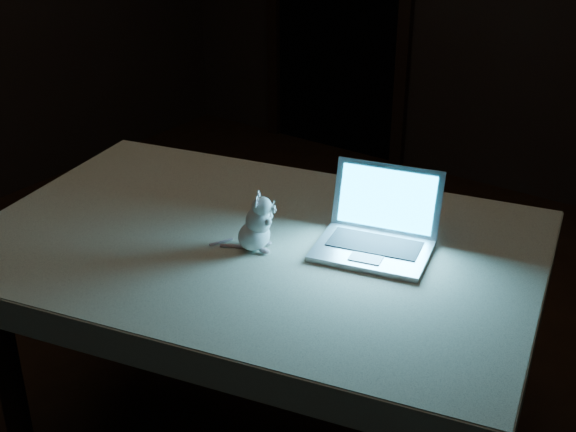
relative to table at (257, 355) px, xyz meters
The scene contains 5 objects.
floor 0.50m from the table, 154.43° to the left, with size 5.00×5.00×0.00m, color black.
table is the anchor object (origin of this frame).
tablecloth 0.38m from the table, 35.71° to the left, with size 1.65×1.09×0.10m, color beige, non-canonical shape.
laptop 0.64m from the table, 20.65° to the left, with size 0.32×0.28×0.22m, color #BBBBBF, non-canonical shape.
plush_mouse 0.51m from the table, 52.37° to the right, with size 0.13×0.13×0.17m, color silver, non-canonical shape.
Camera 1 is at (1.50, -1.70, 1.91)m, focal length 48.00 mm.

